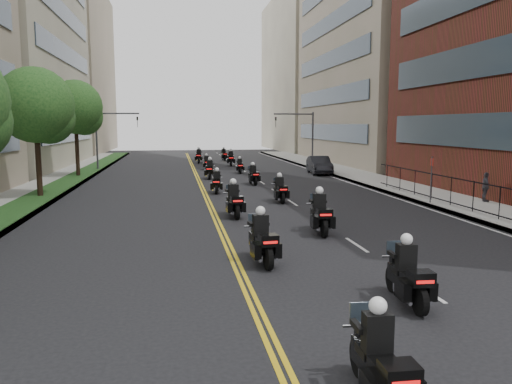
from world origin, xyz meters
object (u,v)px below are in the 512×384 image
motorcycle_3 (320,215)px  motorcycle_11 (231,159)px  motorcycle_5 (280,191)px  pedestrian_c (486,187)px  motorcycle_2 (262,241)px  motorcycle_0 (380,363)px  motorcycle_6 (217,183)px  motorcycle_12 (199,157)px  motorcycle_7 (253,176)px  motorcycle_4 (234,202)px  parked_sedan (319,165)px  motorcycle_13 (224,155)px  motorcycle_10 (207,163)px  motorcycle_1 (408,277)px  motorcycle_8 (210,170)px  motorcycle_9 (240,167)px

motorcycle_3 → motorcycle_11: 33.73m
motorcycle_5 → pedestrian_c: 11.27m
motorcycle_2 → motorcycle_11: motorcycle_11 is taller
motorcycle_0 → motorcycle_6: bearing=92.5°
motorcycle_12 → motorcycle_7: bearing=-76.9°
motorcycle_4 → parked_sedan: bearing=59.2°
motorcycle_13 → pedestrian_c: 37.66m
motorcycle_0 → motorcycle_4: 16.33m
motorcycle_10 → parked_sedan: (9.63, -5.91, 0.17)m
motorcycle_1 → motorcycle_12: bearing=96.6°
motorcycle_4 → motorcycle_8: size_ratio=1.04×
motorcycle_8 → motorcycle_13: (3.17, 20.48, -0.04)m
motorcycle_13 → motorcycle_12: bearing=-136.3°
motorcycle_13 → parked_sedan: motorcycle_13 is taller
motorcycle_6 → motorcycle_11: (3.27, 21.07, 0.07)m
motorcycle_7 → motorcycle_11: (0.27, 16.99, 0.07)m
motorcycle_3 → motorcycle_12: bearing=98.6°
motorcycle_1 → motorcycle_7: 24.84m
motorcycle_10 → pedestrian_c: size_ratio=1.31×
motorcycle_2 → motorcycle_6: size_ratio=1.11×
motorcycle_4 → motorcycle_5: 5.12m
motorcycle_6 → parked_sedan: (10.05, 10.99, 0.14)m
motorcycle_0 → motorcycle_10: (-0.01, 41.70, -0.05)m
motorcycle_11 → motorcycle_5: bearing=-86.2°
motorcycle_6 → motorcycle_7: 5.07m
motorcycle_3 → motorcycle_4: bearing=129.8°
motorcycle_13 → motorcycle_5: bearing=-94.6°
motorcycle_9 → motorcycle_11: size_ratio=0.84×
motorcycle_1 → motorcycle_9: bearing=92.7°
parked_sedan → motorcycle_1: bearing=-96.7°
motorcycle_3 → motorcycle_12: 38.22m
motorcycle_6 → motorcycle_9: motorcycle_6 is taller
motorcycle_5 → parked_sedan: motorcycle_5 is taller
motorcycle_10 → motorcycle_9: bearing=-57.2°
motorcycle_3 → motorcycle_5: size_ratio=1.14×
motorcycle_9 → motorcycle_13: motorcycle_13 is taller
motorcycle_9 → parked_sedan: size_ratio=0.43×
motorcycle_0 → motorcycle_12: bearing=91.9°
motorcycle_4 → parked_sedan: size_ratio=0.52×
motorcycle_7 → motorcycle_1: bearing=-94.5°
motorcycle_2 → motorcycle_6: bearing=84.8°
parked_sedan → motorcycle_13: bearing=116.5°
motorcycle_3 → parked_sedan: (6.97, 23.64, 0.04)m
motorcycle_10 → parked_sedan: size_ratio=0.44×
motorcycle_5 → pedestrian_c: (10.96, -2.63, 0.30)m
motorcycle_2 → pedestrian_c: 17.08m
motorcycle_10 → motorcycle_12: size_ratio=0.85×
motorcycle_2 → motorcycle_5: bearing=70.1°
motorcycle_3 → pedestrian_c: bearing=31.1°
motorcycle_11 → motorcycle_13: motorcycle_11 is taller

